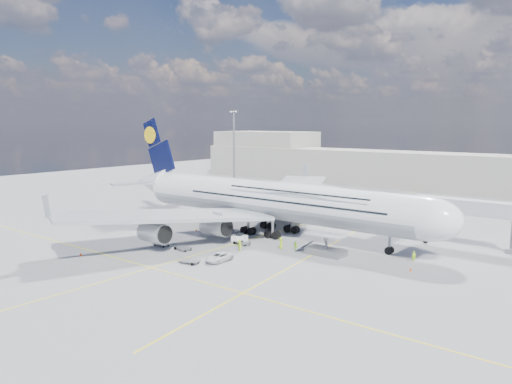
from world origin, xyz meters
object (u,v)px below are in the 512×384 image
Objects in this scene: crew_nose at (414,257)px; cargo_loader at (325,248)px; jet_bridge at (442,208)px; service_van at (219,257)px; catering_truck_outer at (314,200)px; cone_wing_right_outer at (81,254)px; dolly_nose_near at (242,242)px; cone_wing_left_inner at (314,214)px; crew_wing at (150,233)px; crew_van at (281,243)px; light_mast at (234,152)px; cone_tail at (164,217)px; baggage_tug at (240,238)px; crew_tug at (239,245)px; dolly_row_c at (183,248)px; dolly_row_a at (150,222)px; cone_nose at (410,269)px; dolly_back at (162,229)px; airliner at (271,199)px; dolly_nose_far at (189,261)px; catering_truck_inner at (288,211)px; crew_loader at (295,246)px; cone_wing_left_outer at (304,209)px; dolly_row_b at (162,244)px; cone_wing_right_inner at (196,230)px.

cargo_loader is at bearing 177.44° from crew_nose.
service_van is at bearing -126.96° from jet_bridge.
catering_truck_outer is 63.55m from cone_wing_right_outer.
jet_bridge is 2.20× the size of cargo_loader.
cone_wing_left_inner is at bearing 111.25° from dolly_nose_near.
crew_van reaches higher than crew_wing.
dolly_nose_near is at bearing -81.60° from cone_wing_left_inner.
light_mast is 39.99× the size of cone_tail.
cargo_loader reaches higher than baggage_tug.
cargo_loader is 40.56m from cone_wing_right_outer.
jet_bridge reaches higher than crew_tug.
cargo_loader is 14.62m from crew_tug.
service_van is at bearing 9.56° from dolly_row_c.
cone_wing_left_inner is (-12.05, 30.10, -0.71)m from crew_van.
dolly_row_a reaches higher than cone_nose.
dolly_back is at bearing 97.12° from cone_wing_right_outer.
light_mast is 61.21m from baggage_tug.
airliner is 22.53m from dolly_back.
dolly_nose_far is at bearing 122.38° from crew_van.
baggage_tug is at bearing 57.84° from cone_wing_right_outer.
dolly_nose_near is 42.04m from catering_truck_outer.
dolly_back is at bearing -157.98° from dolly_nose_near.
baggage_tug reaches higher than dolly_row_c.
catering_truck_inner is at bearing 62.40° from dolly_back.
cone_nose is (31.18, -7.03, -6.61)m from airliner.
crew_loader is at bearing -169.06° from cargo_loader.
jet_bridge is 5.42× the size of dolly_nose_far.
catering_truck_outer is 4.45m from cone_wing_left_outer.
airliner is 23.14m from dolly_row_b.
crew_wing is (7.39, -6.25, -0.21)m from dolly_row_a.
baggage_tug is at bearing 42.94° from dolly_row_b.
jet_bridge reaches higher than dolly_nose_far.
dolly_nose_far is 23.49m from cone_wing_right_inner.
crew_tug is at bearing -165.95° from cone_nose.
crew_tug is 3.33× the size of cone_wing_right_outer.
crew_nose reaches higher than crew_wing.
cargo_loader is 0.33× the size of light_mast.
airliner is 26.75× the size of dolly_back.
catering_truck_inner reaches higher than cone_wing_left_outer.
cone_wing_left_outer is at bearing 127.96° from cargo_loader.
catering_truck_inner reaches higher than crew_nose.
cargo_loader is 29.01m from dolly_row_b.
service_van is (45.71, -56.08, -12.51)m from light_mast.
airliner is 15.56m from crew_tug.
crew_nose is at bearing -89.14° from jet_bridge.
crew_van is at bearing 27.37° from dolly_nose_near.
cone_tail is at bearing 178.53° from dolly_nose_near.
catering_truck_outer is (0.21, 50.56, 1.68)m from dolly_row_b.
crew_van is 3.15× the size of cone_tail.
cone_wing_left_inner is 30.85m from cone_wing_right_inner.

